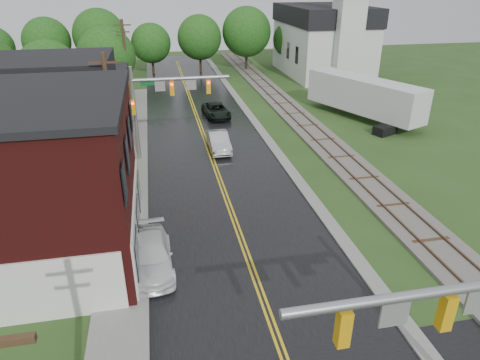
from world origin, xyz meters
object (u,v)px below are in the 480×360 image
object	(u,v)px
tree_left_c	(51,73)
semi_trailer	(364,95)
traffic_signal_near	(468,324)
tree_left_e	(108,58)
utility_pole_c	(126,61)
traffic_signal_far	(162,96)
sedan_silver	(219,142)
pickup_white	(152,255)
church	(326,33)
utility_pole_b	(112,122)
suv_dark	(216,111)

from	to	relation	value
tree_left_c	semi_trailer	world-z (taller)	tree_left_c
traffic_signal_near	tree_left_e	world-z (taller)	tree_left_e
utility_pole_c	tree_left_c	size ratio (longest dim) A/B	1.18
traffic_signal_far	utility_pole_c	world-z (taller)	utility_pole_c
sedan_silver	pickup_white	world-z (taller)	sedan_silver
church	pickup_white	distance (m)	48.17
tree_left_c	traffic_signal_near	bearing A→B (deg)	-65.44
church	pickup_white	xyz separation A→B (m)	(-24.80, -40.98, -5.12)
traffic_signal_far	utility_pole_b	distance (m)	6.01
utility_pole_b	sedan_silver	bearing A→B (deg)	37.10
utility_pole_c	traffic_signal_far	bearing A→B (deg)	-78.91
sedan_silver	church	bearing A→B (deg)	53.08
traffic_signal_near	tree_left_c	size ratio (longest dim) A/B	0.96
utility_pole_c	tree_left_e	bearing A→B (deg)	137.16
church	traffic_signal_far	distance (m)	35.59
utility_pole_b	pickup_white	bearing A→B (deg)	-77.79
traffic_signal_near	sedan_silver	world-z (taller)	traffic_signal_near
church	tree_left_e	world-z (taller)	church
tree_left_c	sedan_silver	distance (m)	19.40
traffic_signal_near	utility_pole_b	size ratio (longest dim) A/B	0.82
suv_dark	sedan_silver	bearing A→B (deg)	-102.39
utility_pole_b	utility_pole_c	bearing A→B (deg)	90.00
utility_pole_c	suv_dark	bearing A→B (deg)	-39.04
semi_trailer	tree_left_e	bearing A→B (deg)	153.69
church	traffic_signal_far	size ratio (longest dim) A/B	2.72
semi_trailer	pickup_white	bearing A→B (deg)	-135.47
church	traffic_signal_near	distance (m)	54.32
tree_left_c	sedan_silver	xyz separation A→B (m)	(14.65, -12.15, -3.77)
utility_pole_b	tree_left_e	size ratio (longest dim) A/B	1.10
traffic_signal_far	semi_trailer	bearing A→B (deg)	18.18
utility_pole_b	church	bearing A→B (deg)	49.82
traffic_signal_near	utility_pole_c	size ratio (longest dim) A/B	0.82
pickup_white	suv_dark	bearing A→B (deg)	71.67
suv_dark	semi_trailer	xyz separation A→B (m)	(14.31, -3.42, 1.70)
semi_trailer	suv_dark	bearing A→B (deg)	166.56
tree_left_c	semi_trailer	xyz separation A→B (m)	(30.11, -6.42, -2.13)
tree_left_e	suv_dark	world-z (taller)	tree_left_e
traffic_signal_far	sedan_silver	size ratio (longest dim) A/B	1.64
tree_left_c	church	bearing A→B (deg)	22.24
suv_dark	sedan_silver	distance (m)	9.23
suv_dark	traffic_signal_far	bearing A→B (deg)	-123.92
tree_left_e	sedan_silver	distance (m)	20.96
suv_dark	pickup_white	bearing A→B (deg)	-110.84
tree_left_c	sedan_silver	world-z (taller)	tree_left_c
utility_pole_b	pickup_white	size ratio (longest dim) A/B	1.84
traffic_signal_far	utility_pole_c	distance (m)	17.33
tree_left_e	church	bearing A→B (deg)	15.20
suv_dark	semi_trailer	size ratio (longest dim) A/B	0.38
traffic_signal_near	tree_left_e	xyz separation A→B (m)	(-12.32, 43.90, -0.16)
tree_left_e	pickup_white	size ratio (longest dim) A/B	1.67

